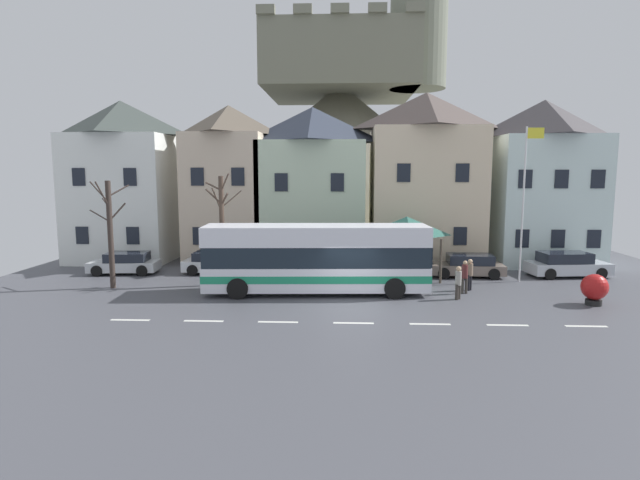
# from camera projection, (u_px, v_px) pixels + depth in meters

# --- Properties ---
(ground_plane) EXTENTS (40.00, 60.00, 0.07)m
(ground_plane) POSITION_uv_depth(u_px,v_px,m) (352.00, 307.00, 22.65)
(ground_plane) COLOR #4A4C53
(townhouse_00) EXTENTS (6.47, 5.60, 10.62)m
(townhouse_00) POSITION_uv_depth(u_px,v_px,m) (124.00, 182.00, 34.32)
(townhouse_00) COLOR white
(townhouse_00) RESTS_ON ground_plane
(townhouse_01) EXTENTS (5.01, 6.73, 10.35)m
(townhouse_01) POSITION_uv_depth(u_px,v_px,m) (230.00, 184.00, 34.56)
(townhouse_01) COLOR beige
(townhouse_01) RESTS_ON ground_plane
(townhouse_02) EXTENTS (6.82, 6.66, 10.20)m
(townhouse_02) POSITION_uv_depth(u_px,v_px,m) (313.00, 185.00, 34.27)
(townhouse_02) COLOR beige
(townhouse_02) RESTS_ON ground_plane
(townhouse_03) EXTENTS (6.96, 6.27, 11.05)m
(townhouse_03) POSITION_uv_depth(u_px,v_px,m) (425.00, 178.00, 33.68)
(townhouse_03) COLOR beige
(townhouse_03) RESTS_ON ground_plane
(townhouse_04) EXTENTS (6.34, 6.36, 10.55)m
(townhouse_04) POSITION_uv_depth(u_px,v_px,m) (541.00, 182.00, 33.41)
(townhouse_04) COLOR silver
(townhouse_04) RESTS_ON ground_plane
(hilltop_castle) EXTENTS (36.46, 36.46, 22.60)m
(hilltop_castle) POSITION_uv_depth(u_px,v_px,m) (341.00, 151.00, 52.41)
(hilltop_castle) COLOR #706D5B
(hilltop_castle) RESTS_ON ground_plane
(transit_bus) EXTENTS (11.03, 3.07, 3.36)m
(transit_bus) POSITION_uv_depth(u_px,v_px,m) (316.00, 259.00, 25.01)
(transit_bus) COLOR white
(transit_bus) RESTS_ON ground_plane
(bus_shelter) EXTENTS (3.60, 3.60, 3.45)m
(bus_shelter) POSITION_uv_depth(u_px,v_px,m) (407.00, 226.00, 28.83)
(bus_shelter) COLOR #473D33
(bus_shelter) RESTS_ON ground_plane
(parked_car_00) EXTENTS (4.09, 2.05, 1.28)m
(parked_car_00) POSITION_uv_depth(u_px,v_px,m) (218.00, 262.00, 30.20)
(parked_car_00) COLOR silver
(parked_car_00) RESTS_ON ground_plane
(parked_car_01) EXTENTS (4.20, 2.02, 1.27)m
(parked_car_01) POSITION_uv_depth(u_px,v_px,m) (467.00, 266.00, 29.23)
(parked_car_01) COLOR #76675D
(parked_car_01) RESTS_ON ground_plane
(parked_car_02) EXTENTS (4.01, 2.09, 1.25)m
(parked_car_02) POSITION_uv_depth(u_px,v_px,m) (125.00, 263.00, 30.06)
(parked_car_02) COLOR silver
(parked_car_02) RESTS_ON ground_plane
(parked_car_03) EXTENTS (4.64, 2.32, 1.39)m
(parked_car_03) POSITION_uv_depth(u_px,v_px,m) (567.00, 265.00, 29.22)
(parked_car_03) COLOR silver
(parked_car_03) RESTS_ON ground_plane
(pedestrian_00) EXTENTS (0.29, 0.30, 1.58)m
(pedestrian_00) POSITION_uv_depth(u_px,v_px,m) (458.00, 282.00, 23.85)
(pedestrian_00) COLOR #38332D
(pedestrian_00) RESTS_ON ground_plane
(pedestrian_01) EXTENTS (0.30, 0.30, 1.60)m
(pedestrian_01) POSITION_uv_depth(u_px,v_px,m) (470.00, 273.00, 25.69)
(pedestrian_01) COLOR black
(pedestrian_01) RESTS_ON ground_plane
(pedestrian_02) EXTENTS (0.32, 0.29, 1.65)m
(pedestrian_02) POSITION_uv_depth(u_px,v_px,m) (465.00, 275.00, 24.99)
(pedestrian_02) COLOR #38332D
(pedestrian_02) RESTS_ON ground_plane
(public_bench) EXTENTS (1.66, 0.48, 0.87)m
(public_bench) POSITION_uv_depth(u_px,v_px,m) (389.00, 263.00, 31.06)
(public_bench) COLOR brown
(public_bench) RESTS_ON ground_plane
(flagpole) EXTENTS (0.95, 0.10, 8.32)m
(flagpole) POSITION_uv_depth(u_px,v_px,m) (525.00, 194.00, 27.29)
(flagpole) COLOR silver
(flagpole) RESTS_ON ground_plane
(harbour_buoy) EXTENTS (1.16, 1.16, 1.41)m
(harbour_buoy) POSITION_uv_depth(u_px,v_px,m) (594.00, 288.00, 22.84)
(harbour_buoy) COLOR black
(harbour_buoy) RESTS_ON ground_plane
(bare_tree_00) EXTENTS (1.79, 2.08, 5.51)m
(bare_tree_00) POSITION_uv_depth(u_px,v_px,m) (110.00, 231.00, 26.02)
(bare_tree_00) COLOR #382D28
(bare_tree_00) RESTS_ON ground_plane
(bare_tree_01) EXTENTS (1.84, 1.26, 5.88)m
(bare_tree_01) POSITION_uv_depth(u_px,v_px,m) (222.00, 227.00, 26.64)
(bare_tree_01) COLOR #47382D
(bare_tree_01) RESTS_ON ground_plane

